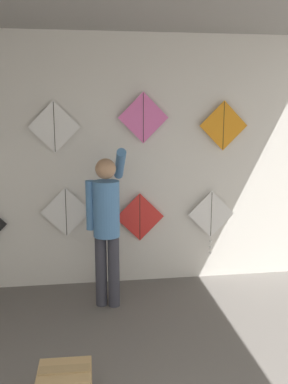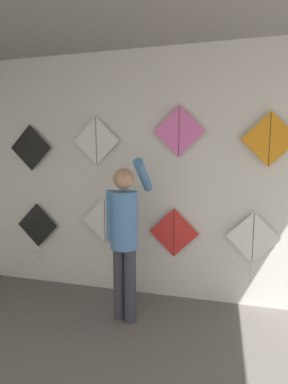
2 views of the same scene
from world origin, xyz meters
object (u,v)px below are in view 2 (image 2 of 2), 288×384
(kite_1, at_px, (105,221))
(kite_3, at_px, (253,241))
(kite_7, at_px, (270,139))
(kite_0, at_px, (37,228))
(kite_6, at_px, (179,131))
(kite_4, at_px, (31,148))
(kite_2, at_px, (174,233))
(kite_5, at_px, (96,141))
(shopkeeper, at_px, (125,231))

(kite_1, bearing_deg, kite_3, -0.03)
(kite_1, xyz_separation_m, kite_7, (1.77, 0.00, 0.94))
(kite_0, height_order, kite_6, kite_6)
(kite_1, xyz_separation_m, kite_3, (1.67, -0.00, -0.12))
(kite_4, xyz_separation_m, kite_6, (1.82, 0.00, 0.17))
(kite_2, height_order, kite_3, kite_3)
(kite_2, bearing_deg, kite_0, -179.97)
(kite_0, relative_size, kite_2, 1.37)
(kite_0, relative_size, kite_5, 1.37)
(kite_1, distance_m, kite_5, 0.94)
(kite_4, distance_m, kite_6, 1.83)
(kite_2, bearing_deg, kite_5, 180.00)
(kite_1, height_order, kite_4, kite_4)
(kite_0, distance_m, kite_4, 1.01)
(shopkeeper, bearing_deg, kite_5, 150.73)
(kite_1, relative_size, kite_7, 1.00)
(shopkeeper, relative_size, kite_4, 2.94)
(kite_1, bearing_deg, kite_2, 0.00)
(shopkeeper, height_order, kite_4, kite_4)
(kite_2, relative_size, kite_7, 1.00)
(kite_1, relative_size, kite_5, 1.00)
(shopkeeper, height_order, kite_3, shopkeeper)
(kite_3, distance_m, kite_5, 2.05)
(shopkeeper, xyz_separation_m, kite_3, (1.25, 0.53, -0.17))
(kite_4, distance_m, kite_7, 2.73)
(kite_1, relative_size, kite_4, 1.00)
(kite_3, bearing_deg, shopkeeper, -157.01)
(kite_6, bearing_deg, shopkeeper, -130.11)
(kite_3, bearing_deg, kite_1, 179.97)
(kite_0, bearing_deg, kite_3, 0.00)
(kite_0, distance_m, kite_6, 2.14)
(kite_0, relative_size, kite_3, 1.00)
(kite_0, relative_size, kite_7, 1.37)
(kite_4, relative_size, kite_5, 1.00)
(kite_3, relative_size, kite_4, 1.37)
(kite_5, distance_m, kite_7, 1.86)
(kite_6, bearing_deg, kite_2, 180.00)
(kite_2, bearing_deg, kite_4, 180.00)
(kite_1, distance_m, kite_4, 1.29)
(kite_0, xyz_separation_m, kite_4, (-0.04, 0.00, 1.01))
(kite_0, distance_m, kite_1, 0.93)
(kite_3, xyz_separation_m, kite_7, (0.11, 0.00, 1.06))
(kite_3, distance_m, kite_7, 1.07)
(kite_7, bearing_deg, shopkeeper, -158.66)
(kite_4, bearing_deg, kite_0, -1.35)
(kite_0, bearing_deg, kite_7, 0.02)
(kite_2, xyz_separation_m, kite_5, (-0.91, 0.00, 1.02))
(kite_5, bearing_deg, shopkeeper, -46.14)
(kite_0, bearing_deg, kite_5, 0.07)
(kite_4, bearing_deg, kite_5, 0.00)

